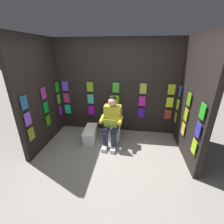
% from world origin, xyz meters
% --- Properties ---
extents(ground_plane, '(30.00, 30.00, 0.00)m').
position_xyz_m(ground_plane, '(0.00, 0.00, 0.00)').
color(ground_plane, gray).
extents(display_wall_back, '(3.29, 0.14, 2.46)m').
position_xyz_m(display_wall_back, '(-0.00, -1.68, 1.22)').
color(display_wall_back, black).
rests_on(display_wall_back, ground).
extents(display_wall_left, '(0.14, 1.63, 2.46)m').
position_xyz_m(display_wall_left, '(-1.64, -0.82, 1.22)').
color(display_wall_left, black).
rests_on(display_wall_left, ground).
extents(display_wall_right, '(0.14, 1.63, 2.46)m').
position_xyz_m(display_wall_right, '(1.64, -0.82, 1.22)').
color(display_wall_right, black).
rests_on(display_wall_right, ground).
extents(toilet, '(0.41, 0.56, 0.77)m').
position_xyz_m(toilet, '(0.01, -1.18, 0.33)').
color(toilet, white).
rests_on(toilet, ground).
extents(person_reading, '(0.54, 0.70, 1.19)m').
position_xyz_m(person_reading, '(0.02, -0.95, 0.60)').
color(person_reading, gold).
rests_on(person_reading, ground).
extents(comic_longbox_near, '(0.34, 0.70, 0.32)m').
position_xyz_m(comic_longbox_near, '(0.58, -1.00, 0.16)').
color(comic_longbox_near, white).
rests_on(comic_longbox_near, ground).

